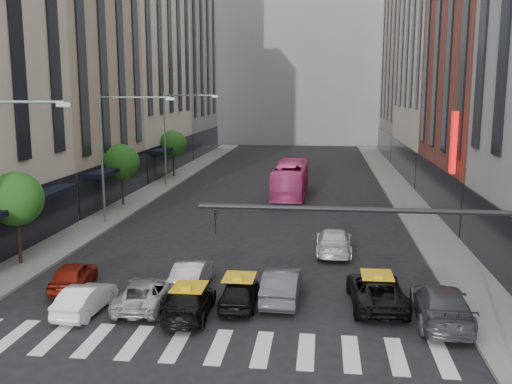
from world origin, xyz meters
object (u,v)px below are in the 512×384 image
(car_red, at_px, (74,275))
(taxi_center, at_px, (239,292))
(bus, at_px, (291,179))
(streetlamp_far, at_px, (174,126))
(taxi_left, at_px, (190,302))
(car_white_front, at_px, (85,299))
(streetlamp_mid, at_px, (114,141))

(car_red, distance_m, taxi_center, 8.27)
(bus, bearing_deg, streetlamp_far, -18.07)
(streetlamp_far, relative_size, car_red, 2.36)
(taxi_center, bearing_deg, taxi_left, 34.11)
(car_red, relative_size, car_white_front, 1.02)
(taxi_center, bearing_deg, car_red, -10.30)
(taxi_left, bearing_deg, taxi_center, -147.06)
(car_red, height_order, taxi_center, taxi_center)
(streetlamp_mid, relative_size, car_white_front, 2.40)
(streetlamp_mid, xyz_separation_m, bus, (11.52, 12.01, -4.36))
(streetlamp_far, relative_size, car_white_front, 2.40)
(streetlamp_far, xyz_separation_m, car_red, (2.64, -29.12, -5.26))
(streetlamp_far, relative_size, taxi_left, 2.07)
(streetlamp_mid, xyz_separation_m, car_white_front, (4.44, -15.94, -5.29))
(car_red, distance_m, bus, 26.66)
(car_white_front, bearing_deg, streetlamp_far, -78.60)
(streetlamp_mid, distance_m, car_white_front, 17.37)
(streetlamp_far, bearing_deg, taxi_center, -70.46)
(streetlamp_far, relative_size, taxi_center, 2.36)
(car_white_front, xyz_separation_m, taxi_left, (4.46, 0.15, 0.01))
(taxi_left, bearing_deg, streetlamp_far, -76.58)
(streetlamp_mid, relative_size, bus, 0.81)
(streetlamp_far, height_order, taxi_center, streetlamp_far)
(car_white_front, bearing_deg, taxi_center, -163.31)
(taxi_center, bearing_deg, car_white_front, 12.16)
(streetlamp_mid, height_order, car_red, streetlamp_mid)
(streetlamp_mid, xyz_separation_m, car_red, (2.64, -13.12, -5.26))
(streetlamp_mid, distance_m, bus, 17.20)
(car_white_front, xyz_separation_m, taxi_center, (6.36, 1.49, 0.03))
(bus, bearing_deg, streetlamp_mid, 47.25)
(streetlamp_far, xyz_separation_m, taxi_center, (10.81, -30.45, -5.25))
(streetlamp_mid, height_order, streetlamp_far, same)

